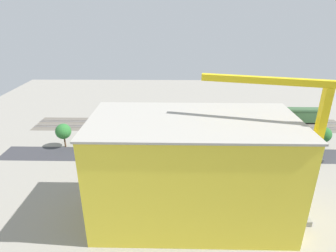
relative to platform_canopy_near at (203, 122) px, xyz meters
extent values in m
plane|color=gray|center=(4.60, 13.94, -3.93)|extent=(185.80, 185.80, 0.00)
cube|color=#665E54|center=(4.60, -6.86, -3.93)|extent=(116.23, 14.13, 0.01)
cube|color=#38383D|center=(4.60, 17.01, -3.93)|extent=(116.19, 9.96, 0.01)
cube|color=#9E9EA8|center=(4.60, -10.17, -3.75)|extent=(116.12, 1.08, 0.12)
cube|color=#9E9EA8|center=(4.60, -8.73, -3.75)|extent=(116.12, 1.08, 0.12)
cube|color=#9E9EA8|center=(4.60, -5.00, -3.75)|extent=(116.12, 1.08, 0.12)
cube|color=#9E9EA8|center=(4.60, -3.56, -3.75)|extent=(116.12, 1.08, 0.12)
cube|color=#A82D23|center=(0.00, 0.00, 0.03)|extent=(65.38, 4.66, 0.48)
cylinder|color=slate|center=(-29.41, 0.24, -2.07)|extent=(0.30, 0.30, 3.72)
cylinder|color=slate|center=(-14.70, 0.12, -2.07)|extent=(0.30, 0.30, 3.72)
cylinder|color=slate|center=(0.00, 0.00, -2.07)|extent=(0.30, 0.30, 3.72)
cylinder|color=slate|center=(14.70, -0.12, -2.07)|extent=(0.30, 0.30, 3.72)
cylinder|color=slate|center=(29.41, -0.24, -2.07)|extent=(0.30, 0.30, 3.72)
cube|color=black|center=(-17.70, -9.45, -3.43)|extent=(16.48, 2.53, 1.00)
cylinder|color=black|center=(-16.39, -9.46, -1.60)|extent=(13.86, 2.78, 2.66)
cube|color=black|center=(-23.31, -9.41, -2.21)|extent=(2.65, 2.88, 3.44)
cylinder|color=black|center=(-10.98, -9.51, 0.43)|extent=(0.70, 0.70, 1.40)
cube|color=black|center=(-39.46, -9.45, -3.63)|extent=(15.20, 2.63, 0.60)
cube|color=#4C7F4C|center=(-39.46, -9.45, -1.37)|extent=(16.89, 3.27, 3.92)
cylinder|color=#355935|center=(-39.46, -9.45, 0.84)|extent=(16.22, 3.27, 3.13)
cube|color=black|center=(-30.20, 20.54, -3.78)|extent=(3.75, 1.89, 0.30)
cube|color=#474C51|center=(-30.20, 20.54, -3.19)|extent=(4.46, 1.98, 0.88)
cube|color=#1E2328|center=(-30.20, 20.54, -2.41)|extent=(2.51, 1.71, 0.68)
cube|color=black|center=(-22.48, 20.50, -3.78)|extent=(3.97, 1.97, 0.30)
cube|color=maroon|center=(-22.48, 20.50, -3.24)|extent=(4.71, 2.07, 0.78)
cube|color=#1E2328|center=(-22.48, 20.50, -2.57)|extent=(2.66, 1.77, 0.55)
cube|color=black|center=(-15.69, 20.69, -3.78)|extent=(3.68, 1.72, 0.30)
cube|color=silver|center=(-15.69, 20.69, -3.19)|extent=(4.38, 1.79, 0.88)
cube|color=#1E2328|center=(-15.69, 20.69, -2.44)|extent=(2.45, 1.57, 0.61)
cube|color=black|center=(-7.90, 21.02, -3.78)|extent=(3.59, 1.74, 0.30)
cube|color=black|center=(-7.90, 21.02, -3.19)|extent=(4.27, 1.81, 0.88)
cube|color=#1E2328|center=(-7.90, 21.02, -2.45)|extent=(2.39, 1.59, 0.59)
cube|color=black|center=(-0.77, 19.84, -3.78)|extent=(3.53, 1.69, 0.30)
cube|color=navy|center=(-0.77, 19.84, -3.23)|extent=(4.19, 1.77, 0.79)
cube|color=#1E2328|center=(-0.77, 19.84, -2.58)|extent=(2.36, 1.54, 0.52)
cube|color=black|center=(6.66, 19.97, -3.78)|extent=(3.63, 1.67, 0.30)
cube|color=black|center=(6.66, 19.97, -3.19)|extent=(4.33, 1.74, 0.87)
cube|color=#1E2328|center=(6.66, 19.97, -2.42)|extent=(2.42, 1.53, 0.67)
cube|color=black|center=(14.61, 20.25, -3.78)|extent=(3.72, 1.83, 0.30)
cube|color=navy|center=(14.61, 20.25, -3.27)|extent=(4.43, 1.92, 0.71)
cube|color=#1E2328|center=(14.61, 20.25, -2.66)|extent=(2.49, 1.65, 0.52)
cube|color=yellow|center=(6.92, 43.46, 6.84)|extent=(39.28, 19.69, 21.54)
cube|color=#ADA89E|center=(6.92, 43.46, 17.81)|extent=(39.89, 20.30, 0.40)
cube|color=gray|center=(-15.66, 45.36, -3.33)|extent=(3.60, 3.60, 1.20)
cube|color=yellow|center=(-15.66, 45.36, 10.38)|extent=(1.40, 1.40, 28.62)
cube|color=yellow|center=(-6.53, 43.16, 25.29)|extent=(24.36, 6.98, 1.20)
cube|color=black|center=(-7.95, 29.36, -3.68)|extent=(9.29, 2.56, 0.50)
cube|color=white|center=(-9.06, 29.40, -1.96)|extent=(7.07, 2.73, 2.94)
cube|color=#334C8C|center=(-4.45, 29.25, -2.23)|extent=(2.31, 2.57, 2.39)
cube|color=black|center=(2.65, 29.03, -3.68)|extent=(8.97, 2.75, 0.50)
cube|color=silver|center=(1.62, 29.10, -2.04)|extent=(6.93, 2.86, 2.77)
cube|color=#334C8C|center=(6.04, 28.82, -2.28)|extent=(2.21, 2.56, 2.31)
cube|color=black|center=(6.82, 27.51, -3.68)|extent=(8.89, 2.46, 0.50)
cube|color=white|center=(5.74, 27.46, -2.12)|extent=(6.73, 2.60, 2.62)
cube|color=silver|center=(10.14, 27.65, -2.20)|extent=(2.27, 2.41, 2.45)
cylinder|color=brown|center=(-16.27, 12.01, -2.47)|extent=(0.39, 0.39, 2.92)
sphere|color=#38843D|center=(-16.27, 12.01, 0.50)|extent=(4.31, 4.31, 4.31)
cylinder|color=brown|center=(21.96, 11.38, -2.64)|extent=(0.55, 0.55, 2.58)
sphere|color=#28662D|center=(21.96, 11.38, 0.66)|extent=(5.72, 5.72, 5.72)
cylinder|color=brown|center=(-35.80, 12.49, -2.30)|extent=(0.55, 0.55, 3.26)
sphere|color=#28662D|center=(-35.80, 12.49, 1.06)|extent=(4.94, 4.94, 4.94)
cylinder|color=brown|center=(45.07, 11.91, -2.11)|extent=(0.49, 0.49, 3.64)
sphere|color=#2D7233|center=(45.07, 11.91, 1.41)|extent=(4.86, 4.86, 4.86)
cylinder|color=brown|center=(-29.61, 12.85, -2.29)|extent=(0.52, 0.52, 3.29)
sphere|color=#38843D|center=(-29.61, 12.85, 1.05)|extent=(4.82, 4.82, 4.82)
cylinder|color=brown|center=(2.91, 11.54, -2.66)|extent=(0.47, 0.47, 2.54)
sphere|color=#38843D|center=(2.91, 11.54, 0.26)|extent=(4.71, 4.71, 4.71)
cylinder|color=#333333|center=(9.00, 21.72, -0.92)|extent=(0.16, 0.16, 6.02)
cube|color=black|center=(9.00, 21.72, 2.54)|extent=(0.36, 0.36, 0.90)
sphere|color=yellow|center=(9.22, 21.72, 2.84)|extent=(0.20, 0.20, 0.20)
camera|label=1|loc=(11.16, 92.38, 37.17)|focal=30.18mm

